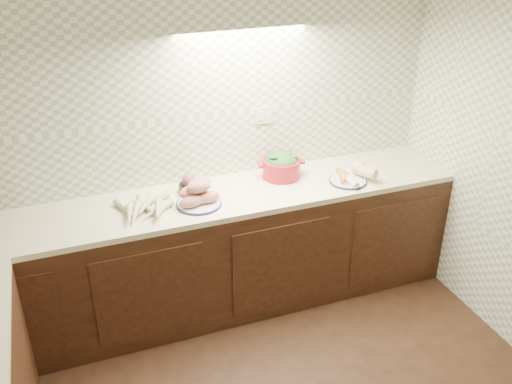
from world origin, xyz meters
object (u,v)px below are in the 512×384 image
object	(u,v)px
veg_plate	(353,173)
sweet_potato_plate	(198,195)
parsnip_pile	(152,206)
dutch_oven	(281,165)
onion_bowl	(191,186)

from	to	relation	value
veg_plate	sweet_potato_plate	bearing A→B (deg)	178.73
parsnip_pile	dutch_oven	world-z (taller)	dutch_oven
dutch_oven	veg_plate	size ratio (longest dim) A/B	1.00
onion_bowl	parsnip_pile	bearing A→B (deg)	-152.20
parsnip_pile	dutch_oven	size ratio (longest dim) A/B	1.16
veg_plate	dutch_oven	bearing A→B (deg)	155.40
sweet_potato_plate	onion_bowl	world-z (taller)	sweet_potato_plate
parsnip_pile	onion_bowl	world-z (taller)	onion_bowl
parsnip_pile	veg_plate	xyz separation A→B (m)	(1.43, -0.05, 0.01)
onion_bowl	dutch_oven	distance (m)	0.67
sweet_potato_plate	dutch_oven	size ratio (longest dim) A/B	0.89
sweet_potato_plate	parsnip_pile	bearing A→B (deg)	174.97
parsnip_pile	sweet_potato_plate	size ratio (longest dim) A/B	1.30
onion_bowl	veg_plate	size ratio (longest dim) A/B	0.50
onion_bowl	veg_plate	xyz separation A→B (m)	(1.13, -0.21, -0.00)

